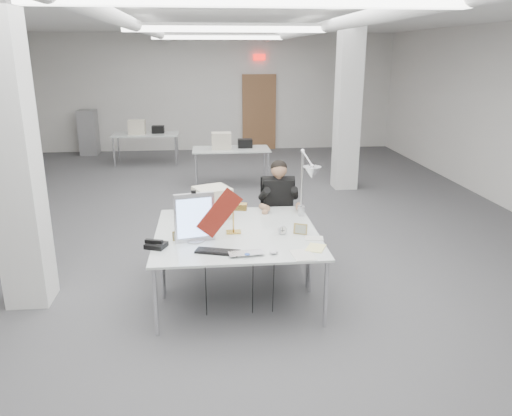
{
  "coord_description": "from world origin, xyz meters",
  "views": [
    {
      "loc": [
        -0.3,
        -7.29,
        2.67
      ],
      "look_at": [
        0.23,
        -2.0,
        1.01
      ],
      "focal_mm": 35.0,
      "sensor_mm": 36.0,
      "label": 1
    }
  ],
  "objects_px": {
    "beige_monitor": "(212,202)",
    "architect_lamp": "(306,182)",
    "bankers_lamp": "(233,220)",
    "monitor": "(195,217)",
    "desk_phone": "(156,245)",
    "desk_main": "(239,248)",
    "office_chair": "(278,223)",
    "laptop": "(247,256)",
    "seated_person": "(279,193)"
  },
  "relations": [
    {
      "from": "laptop",
      "to": "architect_lamp",
      "type": "height_order",
      "value": "architect_lamp"
    },
    {
      "from": "desk_main",
      "to": "desk_phone",
      "type": "relative_size",
      "value": 9.15
    },
    {
      "from": "monitor",
      "to": "architect_lamp",
      "type": "distance_m",
      "value": 1.39
    },
    {
      "from": "monitor",
      "to": "desk_phone",
      "type": "height_order",
      "value": "monitor"
    },
    {
      "from": "office_chair",
      "to": "beige_monitor",
      "type": "height_order",
      "value": "beige_monitor"
    },
    {
      "from": "desk_main",
      "to": "architect_lamp",
      "type": "xyz_separation_m",
      "value": [
        0.83,
        0.71,
        0.5
      ]
    },
    {
      "from": "architect_lamp",
      "to": "desk_phone",
      "type": "bearing_deg",
      "value": -165.57
    },
    {
      "from": "beige_monitor",
      "to": "laptop",
      "type": "bearing_deg",
      "value": -98.65
    },
    {
      "from": "seated_person",
      "to": "beige_monitor",
      "type": "distance_m",
      "value": 1.0
    },
    {
      "from": "bankers_lamp",
      "to": "office_chair",
      "type": "bearing_deg",
      "value": 69.51
    },
    {
      "from": "monitor",
      "to": "beige_monitor",
      "type": "bearing_deg",
      "value": 62.99
    },
    {
      "from": "desk_phone",
      "to": "architect_lamp",
      "type": "relative_size",
      "value": 0.2
    },
    {
      "from": "office_chair",
      "to": "architect_lamp",
      "type": "distance_m",
      "value": 1.14
    },
    {
      "from": "office_chair",
      "to": "desk_phone",
      "type": "relative_size",
      "value": 4.79
    },
    {
      "from": "seated_person",
      "to": "desk_phone",
      "type": "distance_m",
      "value": 2.04
    },
    {
      "from": "office_chair",
      "to": "bankers_lamp",
      "type": "distance_m",
      "value": 1.35
    },
    {
      "from": "seated_person",
      "to": "desk_phone",
      "type": "xyz_separation_m",
      "value": [
        -1.47,
        -1.41,
        -0.12
      ]
    },
    {
      "from": "laptop",
      "to": "bankers_lamp",
      "type": "distance_m",
      "value": 0.72
    },
    {
      "from": "laptop",
      "to": "beige_monitor",
      "type": "distance_m",
      "value": 1.33
    },
    {
      "from": "monitor",
      "to": "bankers_lamp",
      "type": "height_order",
      "value": "monitor"
    },
    {
      "from": "laptop",
      "to": "beige_monitor",
      "type": "xyz_separation_m",
      "value": [
        -0.32,
        1.28,
        0.17
      ]
    },
    {
      "from": "desk_phone",
      "to": "architect_lamp",
      "type": "height_order",
      "value": "architect_lamp"
    },
    {
      "from": "office_chair",
      "to": "monitor",
      "type": "distance_m",
      "value": 1.78
    },
    {
      "from": "desk_main",
      "to": "laptop",
      "type": "relative_size",
      "value": 5.16
    },
    {
      "from": "bankers_lamp",
      "to": "laptop",
      "type": "bearing_deg",
      "value": -71.85
    },
    {
      "from": "desk_phone",
      "to": "monitor",
      "type": "bearing_deg",
      "value": 42.58
    },
    {
      "from": "laptop",
      "to": "beige_monitor",
      "type": "bearing_deg",
      "value": 97.07
    },
    {
      "from": "office_chair",
      "to": "seated_person",
      "type": "relative_size",
      "value": 0.99
    },
    {
      "from": "bankers_lamp",
      "to": "architect_lamp",
      "type": "height_order",
      "value": "architect_lamp"
    },
    {
      "from": "seated_person",
      "to": "monitor",
      "type": "distance_m",
      "value": 1.66
    },
    {
      "from": "desk_phone",
      "to": "architect_lamp",
      "type": "bearing_deg",
      "value": 43.43
    },
    {
      "from": "office_chair",
      "to": "laptop",
      "type": "xyz_separation_m",
      "value": [
        -0.56,
        -1.8,
        0.3
      ]
    },
    {
      "from": "desk_main",
      "to": "seated_person",
      "type": "height_order",
      "value": "seated_person"
    },
    {
      "from": "laptop",
      "to": "desk_main",
      "type": "bearing_deg",
      "value": 95.48
    },
    {
      "from": "laptop",
      "to": "beige_monitor",
      "type": "relative_size",
      "value": 0.89
    },
    {
      "from": "monitor",
      "to": "architect_lamp",
      "type": "relative_size",
      "value": 0.54
    },
    {
      "from": "beige_monitor",
      "to": "architect_lamp",
      "type": "bearing_deg",
      "value": -37.41
    },
    {
      "from": "seated_person",
      "to": "laptop",
      "type": "relative_size",
      "value": 2.72
    },
    {
      "from": "desk_phone",
      "to": "beige_monitor",
      "type": "xyz_separation_m",
      "value": [
        0.6,
        0.94,
        0.16
      ]
    },
    {
      "from": "beige_monitor",
      "to": "office_chair",
      "type": "bearing_deg",
      "value": 8.27
    },
    {
      "from": "desk_main",
      "to": "laptop",
      "type": "distance_m",
      "value": 0.29
    },
    {
      "from": "monitor",
      "to": "laptop",
      "type": "relative_size",
      "value": 1.51
    },
    {
      "from": "beige_monitor",
      "to": "architect_lamp",
      "type": "distance_m",
      "value": 1.16
    },
    {
      "from": "seated_person",
      "to": "laptop",
      "type": "distance_m",
      "value": 1.84
    },
    {
      "from": "desk_main",
      "to": "bankers_lamp",
      "type": "distance_m",
      "value": 0.45
    },
    {
      "from": "laptop",
      "to": "bankers_lamp",
      "type": "relative_size",
      "value": 1.16
    },
    {
      "from": "beige_monitor",
      "to": "bankers_lamp",
      "type": "bearing_deg",
      "value": -91.65
    },
    {
      "from": "desk_main",
      "to": "office_chair",
      "type": "height_order",
      "value": "office_chair"
    },
    {
      "from": "monitor",
      "to": "bankers_lamp",
      "type": "xyz_separation_m",
      "value": [
        0.42,
        0.21,
        -0.11
      ]
    },
    {
      "from": "monitor",
      "to": "desk_phone",
      "type": "relative_size",
      "value": 2.68
    }
  ]
}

